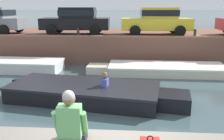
# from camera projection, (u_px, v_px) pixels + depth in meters

# --- Properties ---
(ground_plane) EXTENTS (400.00, 400.00, 0.00)m
(ground_plane) POSITION_uv_depth(u_px,v_px,m) (120.00, 94.00, 9.19)
(ground_plane) COLOR #3D5156
(far_quay_wall) EXTENTS (60.00, 6.00, 1.52)m
(far_quay_wall) POSITION_uv_depth(u_px,v_px,m) (124.00, 43.00, 16.33)
(far_quay_wall) COLOR brown
(far_quay_wall) RESTS_ON ground
(far_wall_coping) EXTENTS (60.00, 0.24, 0.08)m
(far_wall_coping) POSITION_uv_depth(u_px,v_px,m) (123.00, 36.00, 13.35)
(far_wall_coping) COLOR #925F4C
(far_wall_coping) RESTS_ON far_quay_wall
(boat_moored_west_white) EXTENTS (5.57, 1.80, 0.55)m
(boat_moored_west_white) POSITION_uv_depth(u_px,v_px,m) (10.00, 65.00, 12.40)
(boat_moored_west_white) COLOR white
(boat_moored_west_white) RESTS_ON ground
(boat_moored_central_cream) EXTENTS (6.56, 1.95, 0.44)m
(boat_moored_central_cream) POSITION_uv_depth(u_px,v_px,m) (161.00, 69.00, 11.87)
(boat_moored_central_cream) COLOR silver
(boat_moored_central_cream) RESTS_ON ground
(motorboat_passing) EXTENTS (6.18, 2.77, 1.04)m
(motorboat_passing) POSITION_uv_depth(u_px,v_px,m) (91.00, 93.00, 8.45)
(motorboat_passing) COLOR black
(motorboat_passing) RESTS_ON ground
(car_left_inner_black) EXTENTS (3.96, 2.01, 1.54)m
(car_left_inner_black) POSITION_uv_depth(u_px,v_px,m) (77.00, 20.00, 14.54)
(car_left_inner_black) COLOR black
(car_left_inner_black) RESTS_ON far_quay_wall
(car_centre_yellow) EXTENTS (3.95, 2.03, 1.54)m
(car_centre_yellow) POSITION_uv_depth(u_px,v_px,m) (157.00, 20.00, 14.23)
(car_centre_yellow) COLOR yellow
(car_centre_yellow) RESTS_ON far_quay_wall
(mooring_bollard_mid) EXTENTS (0.15, 0.15, 0.45)m
(mooring_bollard_mid) POSITION_uv_depth(u_px,v_px,m) (78.00, 32.00, 13.59)
(mooring_bollard_mid) COLOR #2D2B28
(mooring_bollard_mid) RESTS_ON far_quay_wall
(mooring_bollard_east) EXTENTS (0.15, 0.15, 0.45)m
(mooring_bollard_east) POSITION_uv_depth(u_px,v_px,m) (195.00, 33.00, 13.17)
(mooring_bollard_east) COLOR #2D2B28
(mooring_bollard_east) RESTS_ON far_quay_wall
(person_seated_left) EXTENTS (0.54, 0.53, 0.97)m
(person_seated_left) POSITION_uv_depth(u_px,v_px,m) (71.00, 125.00, 3.90)
(person_seated_left) COLOR #282833
(person_seated_left) RESTS_ON near_quay
(bottle_drink) EXTENTS (0.06, 0.06, 0.20)m
(bottle_drink) POSITION_uv_depth(u_px,v_px,m) (82.00, 136.00, 4.13)
(bottle_drink) COLOR #3F8CCC
(bottle_drink) RESTS_ON near_quay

